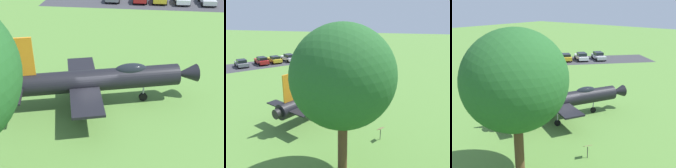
% 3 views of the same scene
% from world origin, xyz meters
% --- Properties ---
extents(ground_plane, '(200.00, 200.00, 0.00)m').
position_xyz_m(ground_plane, '(0.00, 0.00, 0.00)').
color(ground_plane, '#568438').
extents(parking_strip, '(28.62, 30.95, 0.00)m').
position_xyz_m(parking_strip, '(-17.60, 22.17, 0.00)').
color(parking_strip, '#38383D').
rests_on(parking_strip, ground_plane).
extents(display_jet, '(8.41, 12.99, 5.23)m').
position_xyz_m(display_jet, '(0.15, 0.32, 1.99)').
color(display_jet, black).
rests_on(display_jet, ground_plane).
extents(shade_tree, '(6.52, 6.80, 9.96)m').
position_xyz_m(shade_tree, '(3.92, -9.20, 6.69)').
color(shade_tree, brown).
rests_on(shade_tree, ground_plane).
extents(info_plaque, '(0.66, 0.72, 1.14)m').
position_xyz_m(info_plaque, '(6.21, -4.52, 0.85)').
color(info_plaque, '#333333').
rests_on(info_plaque, ground_plane).
extents(parked_car_silver, '(4.63, 4.28, 1.50)m').
position_xyz_m(parked_car_silver, '(-13.27, 27.24, 0.77)').
color(parked_car_silver, '#B2B5BA').
rests_on(parked_car_silver, ground_plane).
extents(parked_car_white, '(4.62, 4.28, 1.57)m').
position_xyz_m(parked_car_white, '(-15.49, 24.42, 0.80)').
color(parked_car_white, silver).
rests_on(parked_car_white, ground_plane).
extents(parked_car_yellow, '(4.29, 4.12, 1.45)m').
position_xyz_m(parked_car_yellow, '(-17.60, 22.06, 0.76)').
color(parked_car_yellow, gold).
rests_on(parked_car_yellow, ground_plane).
extents(parked_car_red, '(4.40, 4.21, 1.58)m').
position_xyz_m(parked_car_red, '(-19.45, 19.95, 0.81)').
color(parked_car_red, red).
rests_on(parked_car_red, ground_plane).
extents(parked_car_gray, '(4.24, 4.13, 1.51)m').
position_xyz_m(parked_car_gray, '(-22.07, 16.96, 0.78)').
color(parked_car_gray, slate).
rests_on(parked_car_gray, ground_plane).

